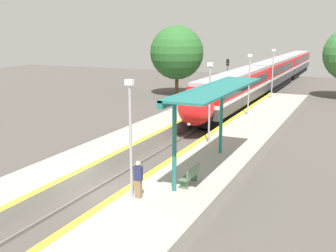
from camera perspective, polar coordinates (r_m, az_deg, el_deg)
ground_plane at (r=21.77m, az=-8.09°, el=-8.84°), size 120.00×120.00×0.00m
rail_left at (r=22.12m, az=-9.68°, el=-8.33°), size 0.08×90.00×0.15m
rail_right at (r=21.38m, az=-6.46°, el=-8.99°), size 0.08×90.00×0.15m
train at (r=58.56m, az=13.82°, el=6.93°), size 2.75×59.76×3.97m
platform_right at (r=19.96m, az=0.95°, el=-9.43°), size 4.23×64.00×0.87m
platform_left at (r=23.39m, az=-14.67°, el=-6.45°), size 3.14×64.00×0.87m
platform_bench at (r=19.93m, az=3.10°, el=-6.71°), size 0.44×1.57×0.89m
person_waiting at (r=18.37m, az=-4.04°, el=-7.15°), size 0.36×0.22×1.67m
railway_signal at (r=47.61m, az=8.03°, el=6.66°), size 0.28×0.28×4.84m
lamppost_near at (r=17.82m, az=-5.11°, el=-0.73°), size 0.36×0.20×5.17m
lamppost_mid at (r=26.86m, az=5.66°, el=3.89°), size 0.36×0.20×5.17m
lamppost_far at (r=36.46m, az=10.93°, el=6.10°), size 0.36×0.20×5.17m
lamppost_farthest at (r=46.26m, az=14.01°, el=7.35°), size 0.36×0.20×5.17m
station_canopy at (r=21.21m, az=6.01°, el=4.43°), size 2.02×9.76×4.39m
background_tree_left at (r=52.41m, az=1.21°, el=9.90°), size 6.56×6.56×8.54m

